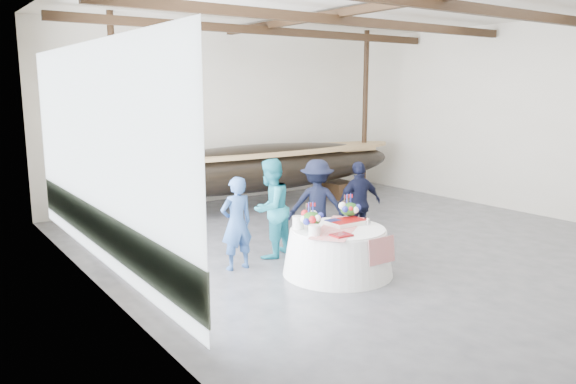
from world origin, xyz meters
TOP-DOWN VIEW (x-y plane):
  - floor at (0.00, 0.00)m, footprint 10.00×12.00m
  - wall_back at (0.00, 6.00)m, footprint 10.00×0.02m
  - wall_left at (-5.00, 0.00)m, footprint 0.02×12.00m
  - wall_right at (5.00, 0.00)m, footprint 0.02×12.00m
  - pavilion_structure at (0.00, 0.78)m, footprint 9.80×11.76m
  - open_bay at (-4.95, 1.00)m, footprint 0.03×7.00m
  - longboat_display at (0.02, 4.52)m, footprint 8.50×1.70m
  - banquet_table at (-1.65, -0.53)m, footprint 1.77×1.77m
  - tabletop_items at (-1.69, -0.40)m, footprint 1.63×1.43m
  - guest_woman_blue at (-2.86, 0.62)m, footprint 0.57×0.38m
  - guest_woman_teal at (-2.02, 0.88)m, footprint 1.05×0.96m
  - guest_man_left at (-1.00, 0.87)m, footprint 1.24×1.10m
  - guest_man_right at (-0.21, 0.59)m, footprint 0.99×0.53m

SIDE VIEW (x-z plane):
  - floor at x=0.00m, z-range -0.01..0.01m
  - banquet_table at x=-1.65m, z-range 0.00..0.76m
  - guest_woman_blue at x=-2.86m, z-range 0.00..1.55m
  - guest_man_right at x=-0.21m, z-range 0.00..1.60m
  - guest_man_left at x=-1.00m, z-range 0.00..1.66m
  - guest_woman_teal at x=-2.02m, z-range 0.00..1.75m
  - tabletop_items at x=-1.69m, z-range 0.71..1.11m
  - longboat_display at x=0.02m, z-range 0.22..1.81m
  - open_bay at x=-4.95m, z-range 0.23..3.43m
  - wall_back at x=0.00m, z-range 0.00..4.50m
  - wall_left at x=-5.00m, z-range 0.00..4.50m
  - wall_right at x=5.00m, z-range 0.00..4.50m
  - pavilion_structure at x=0.00m, z-range 1.75..6.25m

